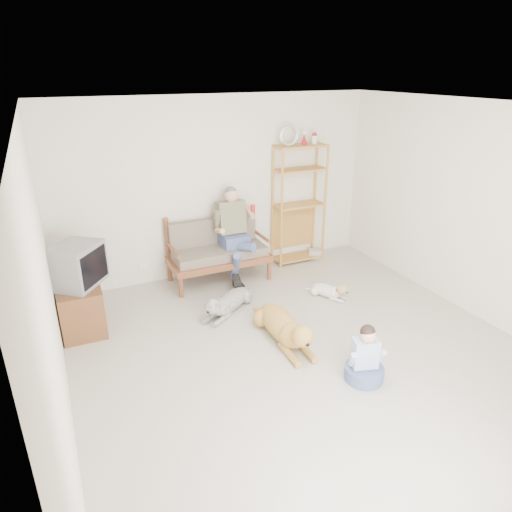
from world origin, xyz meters
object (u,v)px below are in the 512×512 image
loveseat (217,249)px  etagere (299,204)px  tv_stand (80,305)px  golden_retriever (285,328)px

loveseat → etagere: 1.56m
tv_stand → golden_retriever: size_ratio=0.64×
loveseat → golden_retriever: size_ratio=1.05×
loveseat → tv_stand: 2.15m
etagere → tv_stand: size_ratio=2.46×
loveseat → etagere: etagere is taller
loveseat → tv_stand: (-2.05, -0.60, -0.19)m
tv_stand → loveseat: bearing=17.7°
etagere → loveseat: bearing=-175.3°
etagere → golden_retriever: etagere is taller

